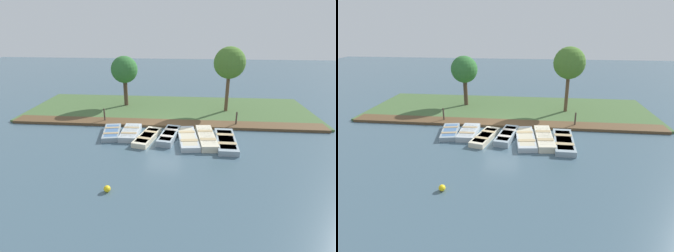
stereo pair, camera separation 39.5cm
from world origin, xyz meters
The scene contains 15 objects.
ground_plane centered at (0.00, 0.00, 0.00)m, with size 80.00×80.00×0.00m, color #425B6B.
shore_bank centered at (-5.00, 0.00, 0.08)m, with size 8.00×24.00×0.16m.
dock_walkway centered at (-1.48, 0.00, 0.10)m, with size 1.40×23.34×0.20m.
rowboat_0 centered at (0.70, -3.49, 0.17)m, with size 2.77×1.55×0.34m.
rowboat_1 centered at (0.68, -2.19, 0.19)m, with size 2.62×1.18×0.38m.
rowboat_2 centered at (1.28, -0.94, 0.17)m, with size 3.09×1.63×0.35m.
rowboat_3 centered at (0.98, 0.47, 0.21)m, with size 3.09×1.44×0.42m.
rowboat_4 centered at (1.24, 1.73, 0.17)m, with size 3.65×1.62×0.35m.
rowboat_5 centered at (1.17, 2.92, 0.22)m, with size 3.59×1.35×0.43m.
rowboat_6 centered at (1.53, 4.14, 0.18)m, with size 3.56×1.27×0.37m.
mooring_post_near centered at (-1.53, -4.67, 0.58)m, with size 0.11×0.11×1.15m.
mooring_post_far centered at (-1.53, 5.23, 0.58)m, with size 0.11×0.11×1.15m.
buoy centered at (7.12, -1.86, 0.16)m, with size 0.31×0.31×0.31m.
park_tree_far_left centered at (-5.72, -3.97, 3.32)m, with size 2.32×2.32×4.53m.
park_tree_left centered at (-4.78, 4.87, 4.15)m, with size 2.54×2.54×5.46m.
Camera 1 is at (16.85, 1.72, 7.18)m, focal length 28.00 mm.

